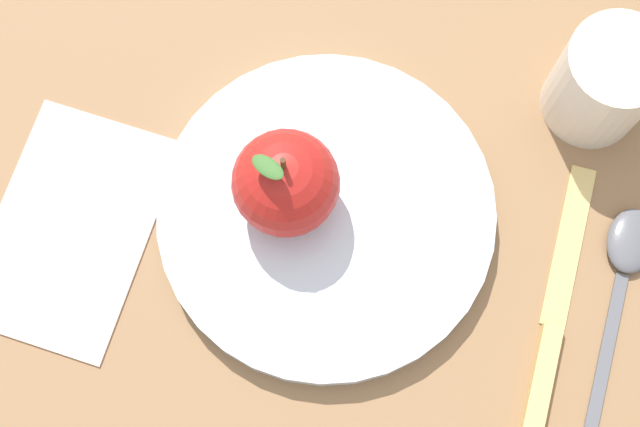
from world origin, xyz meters
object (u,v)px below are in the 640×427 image
Objects in this scene: dinner_plate at (320,217)px; knife at (552,330)px; linen_napkin at (71,228)px; spoon at (626,263)px; apple at (286,183)px; cup at (606,80)px.

knife is (-0.12, 0.13, -0.01)m from dinner_plate.
spoon is at bearing 156.05° from linen_napkin.
dinner_plate is 2.76× the size of apple.
knife is at bearing 133.63° from dinner_plate.
knife is at bearing 133.54° from apple.
linen_napkin is at bearing -32.34° from knife.
dinner_plate is 0.18m from knife.
apple is 0.17m from linen_napkin.
cup is 0.48× the size of linen_napkin.
knife is at bearing 20.31° from spoon.
apple is 0.25m from spoon.
apple is at bearing -46.46° from knife.
spoon is at bearing 151.38° from dinner_plate.
knife is 1.26× the size of spoon.
knife is 0.07m from spoon.
cup reaches higher than knife.
dinner_plate is 1.69× the size of spoon.
dinner_plate is 0.22m from spoon.
linen_napkin is (0.29, -0.19, -0.00)m from knife.
spoon reaches higher than linen_napkin.
linen_napkin is (0.15, -0.04, -0.05)m from apple.
cup is 0.47× the size of knife.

